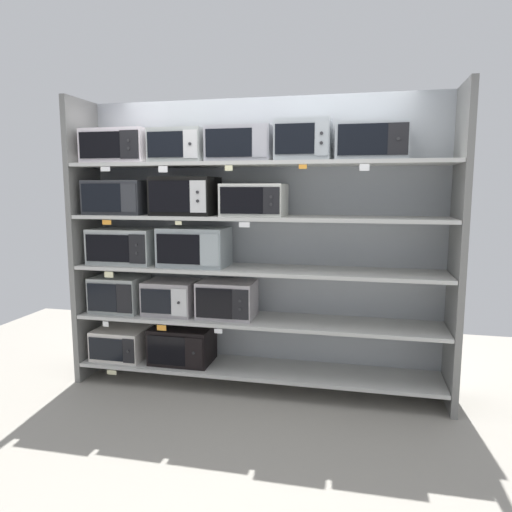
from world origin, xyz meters
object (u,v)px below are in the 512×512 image
Objects in this scene: microwave_4 at (227,299)px; microwave_8 at (186,196)px; microwave_12 at (241,145)px; microwave_14 at (371,142)px; microwave_1 at (182,344)px; microwave_5 at (125,246)px; microwave_6 at (195,247)px; microwave_9 at (254,200)px; microwave_0 at (122,342)px; microwave_2 at (120,293)px; microwave_13 at (304,141)px; microwave_3 at (171,297)px; microwave_7 at (120,197)px; microwave_11 at (180,146)px; microwave_10 at (120,147)px.

microwave_4 is 0.94m from microwave_8.
microwave_14 is at bearing -0.00° from microwave_12.
microwave_5 reaches higher than microwave_1.
microwave_9 is at bearing -0.03° from microwave_6.
microwave_1 is at bearing -0.02° from microwave_0.
microwave_1 is at bearing -0.01° from microwave_2.
microwave_0 is 1.07× the size of microwave_13.
microwave_3 reaches higher than microwave_1.
microwave_9 is 0.46m from microwave_12.
microwave_13 reaches higher than microwave_8.
microwave_0 is 1.31m from microwave_7.
microwave_3 is 0.89m from microwave_8.
microwave_14 reaches higher than microwave_3.
microwave_8 is at bearing -0.32° from microwave_11.
microwave_12 reaches higher than microwave_5.
microwave_1 is 0.91× the size of microwave_5.
microwave_11 is (0.60, 0.00, 1.74)m from microwave_0.
microwave_8 is at bearing -0.02° from microwave_10.
microwave_0 is at bearing 179.67° from microwave_7.
microwave_13 is at bearing 179.97° from microwave_14.
microwave_10 is (-0.59, 0.00, 0.42)m from microwave_8.
microwave_1 is at bearing -179.99° from microwave_12.
microwave_7 is at bearing -0.16° from microwave_2.
microwave_7 reaches higher than microwave_9.
microwave_9 is at bearing -0.00° from microwave_4.
microwave_12 reaches higher than microwave_7.
microwave_0 is at bearing -180.00° from microwave_6.
microwave_9 is at bearing -0.01° from microwave_5.
microwave_8 is at bearing 180.00° from microwave_9.
microwave_3 is 1.74m from microwave_13.
microwave_8 is at bearing -0.02° from microwave_5.
microwave_3 is 0.51m from microwave_4.
microwave_0 is 1.03× the size of microwave_2.
microwave_11 reaches higher than microwave_8.
microwave_7 is 0.43m from microwave_10.
microwave_13 is at bearing 0.02° from microwave_1.
microwave_7 is (0.04, -0.00, 1.31)m from microwave_0.
microwave_7 reaches higher than microwave_3.
microwave_10 is at bearing -180.00° from microwave_13.
microwave_4 is at bearing -0.01° from microwave_1.
microwave_6 is 0.43m from microwave_8.
microwave_10 reaches higher than microwave_7.
microwave_9 is at bearing -0.00° from microwave_8.
microwave_2 is (-0.01, -0.00, 0.46)m from microwave_0.
microwave_2 is 2.51m from microwave_14.
microwave_11 is at bearing 179.97° from microwave_9.
microwave_2 is at bearing -179.30° from microwave_0.
microwave_14 is at bearing -0.00° from microwave_10.
microwave_3 is at bearing 179.95° from microwave_4.
microwave_9 is 1.26m from microwave_10.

